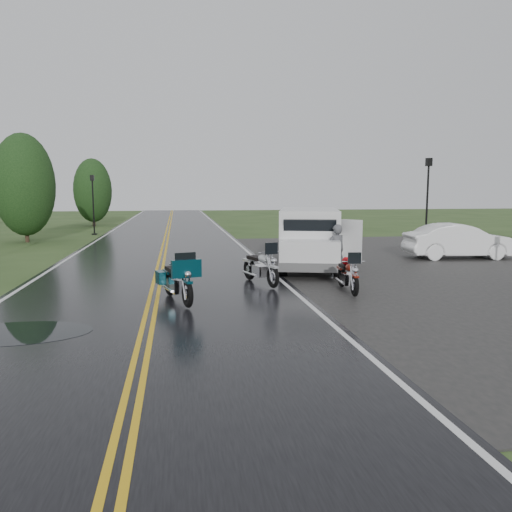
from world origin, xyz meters
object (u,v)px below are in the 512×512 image
at_px(van_white, 283,243).
at_px(lamp_post_far_left, 93,205).
at_px(motorcycle_teal, 187,283).
at_px(person_at_van, 336,252).
at_px(sedan_white, 459,242).
at_px(motorcycle_red, 355,277).
at_px(lamp_post_far_right, 427,199).
at_px(motorcycle_silver, 273,268).

relative_size(van_white, lamp_post_far_left, 1.46).
distance_m(motorcycle_teal, person_at_van, 6.00).
height_order(person_at_van, sedan_white, person_at_van).
bearing_deg(lamp_post_far_left, motorcycle_red, -64.79).
bearing_deg(van_white, sedan_white, 35.24).
xyz_separation_m(motorcycle_red, sedan_white, (6.93, 6.65, 0.15)).
bearing_deg(motorcycle_teal, van_white, 36.93).
bearing_deg(lamp_post_far_left, lamp_post_far_right, -19.75).
relative_size(sedan_white, lamp_post_far_right, 0.93).
bearing_deg(motorcycle_silver, person_at_van, 16.20).
bearing_deg(motorcycle_silver, motorcycle_red, -54.63).
relative_size(van_white, lamp_post_far_right, 1.20).
height_order(motorcycle_silver, van_white, van_white).
distance_m(motorcycle_teal, van_white, 5.30).
bearing_deg(person_at_van, motorcycle_silver, 16.18).
xyz_separation_m(motorcycle_silver, person_at_van, (2.35, 1.54, 0.22)).
xyz_separation_m(motorcycle_teal, motorcycle_silver, (2.45, 2.05, -0.02)).
height_order(motorcycle_teal, motorcycle_silver, motorcycle_teal).
xyz_separation_m(motorcycle_red, van_white, (-1.13, 3.60, 0.53)).
relative_size(motorcycle_teal, motorcycle_silver, 1.03).
bearing_deg(sedan_white, lamp_post_far_right, -12.59).
bearing_deg(sedan_white, motorcycle_red, 139.18).
xyz_separation_m(motorcycle_silver, van_white, (0.76, 2.14, 0.46)).
bearing_deg(lamp_post_far_right, sedan_white, -107.96).
bearing_deg(sedan_white, lamp_post_far_left, 55.16).
xyz_separation_m(person_at_van, sedan_white, (6.47, 3.65, -0.14)).
distance_m(sedan_white, lamp_post_far_left, 21.91).
xyz_separation_m(lamp_post_far_left, lamp_post_far_right, (19.07, -6.85, 0.41)).
xyz_separation_m(motorcycle_teal, lamp_post_far_right, (13.63, 14.52, 1.67)).
distance_m(motorcycle_silver, van_white, 2.32).
height_order(motorcycle_teal, person_at_van, person_at_van).
distance_m(van_white, lamp_post_far_right, 14.72).
height_order(motorcycle_silver, sedan_white, sedan_white).
height_order(motorcycle_red, motorcycle_silver, motorcycle_silver).
bearing_deg(motorcycle_red, motorcycle_teal, -167.16).
bearing_deg(person_at_van, van_white, -37.62).
relative_size(motorcycle_teal, lamp_post_far_left, 0.58).
bearing_deg(motorcycle_red, person_at_van, 86.27).
height_order(motorcycle_red, lamp_post_far_right, lamp_post_far_right).
xyz_separation_m(motorcycle_teal, sedan_white, (11.27, 7.24, 0.06)).
bearing_deg(motorcycle_silver, lamp_post_far_left, 95.16).
xyz_separation_m(sedan_white, lamp_post_far_left, (-16.71, 14.12, 1.20)).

